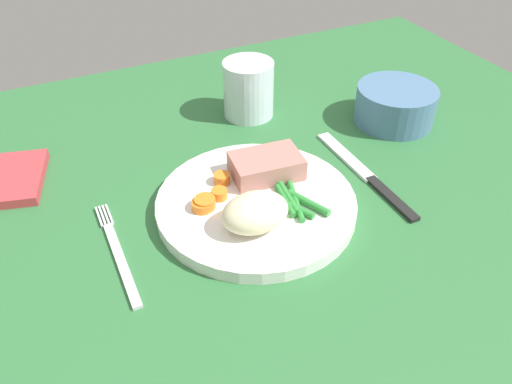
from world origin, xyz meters
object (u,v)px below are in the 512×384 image
meat_portion (266,166)px  salad_bowl (396,103)px  dinner_plate (256,204)px  water_glass (248,93)px  knife (366,175)px  fork (118,252)px

meat_portion → salad_bowl: salad_bowl is taller
dinner_plate → water_glass: bearing=67.4°
meat_portion → salad_bowl: bearing=13.8°
knife → dinner_plate: bearing=-179.8°
fork → water_glass: water_glass is taller
dinner_plate → meat_portion: bearing=49.4°
dinner_plate → salad_bowl: salad_bowl is taller
water_glass → salad_bowl: (18.56, -11.17, -0.52)cm
water_glass → fork: bearing=-140.2°
meat_portion → fork: 20.29cm
meat_portion → water_glass: size_ratio=1.01×
water_glass → salad_bowl: size_ratio=0.72×
dinner_plate → knife: dinner_plate is taller
dinner_plate → salad_bowl: (27.22, 9.60, 2.24)cm
knife → water_glass: bearing=109.5°
meat_portion → water_glass: bearing=72.2°
fork → salad_bowl: (43.76, 9.85, 2.84)cm
dinner_plate → salad_bowl: bearing=19.4°
knife → water_glass: 22.42cm
fork → water_glass: size_ratio=1.98×
meat_portion → knife: bearing=-17.8°
knife → salad_bowl: size_ratio=1.76×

